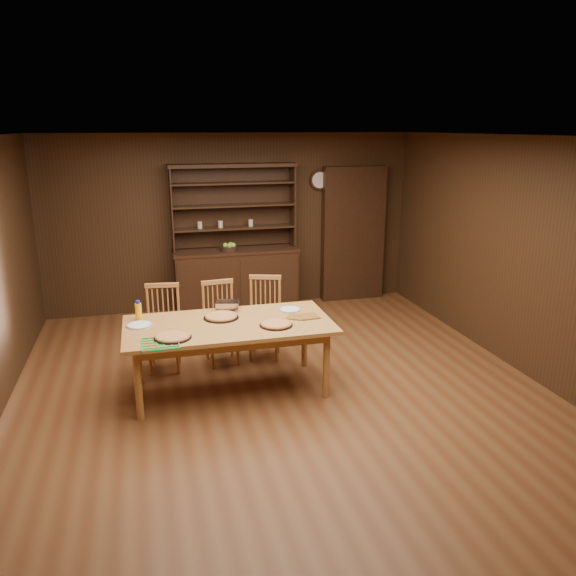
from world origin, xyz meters
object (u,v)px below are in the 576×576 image
object	(u,v)px
dining_table	(229,330)
chair_left	(164,324)
chair_center	(220,319)
chair_right	(265,314)
juice_bottle	(138,311)
china_hutch	(236,272)

from	to	relation	value
dining_table	chair_left	xyz separation A→B (m)	(-0.63, 0.80, -0.16)
chair_center	chair_right	xyz separation A→B (m)	(0.54, 0.03, 0.01)
dining_table	chair_left	size ratio (longest dim) A/B	2.15
chair_center	juice_bottle	size ratio (longest dim) A/B	4.65
juice_bottle	dining_table	bearing A→B (deg)	-20.87
juice_bottle	china_hutch	bearing A→B (deg)	58.78
dining_table	juice_bottle	world-z (taller)	juice_bottle
chair_center	chair_right	world-z (taller)	chair_right
chair_center	chair_right	bearing A→B (deg)	-2.37
dining_table	china_hutch	bearing A→B (deg)	78.97
chair_left	juice_bottle	size ratio (longest dim) A/B	4.70
chair_left	chair_right	size ratio (longest dim) A/B	1.00
china_hutch	chair_right	xyz separation A→B (m)	(0.04, -1.81, -0.08)
china_hutch	dining_table	world-z (taller)	china_hutch
china_hutch	juice_bottle	xyz separation A→B (m)	(-1.40, -2.32, 0.25)
chair_center	chair_right	size ratio (longest dim) A/B	0.99
chair_left	chair_right	xyz separation A→B (m)	(1.19, 0.05, 0.00)
chair_right	dining_table	bearing A→B (deg)	-105.49
chair_center	china_hutch	bearing A→B (deg)	69.47
dining_table	chair_right	size ratio (longest dim) A/B	2.15
dining_table	chair_center	xyz separation A→B (m)	(0.02, 0.81, -0.17)
china_hutch	dining_table	bearing A→B (deg)	-101.03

